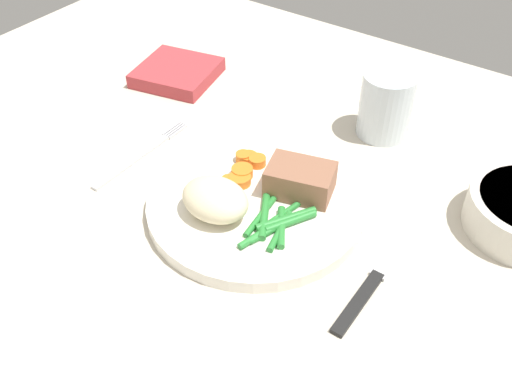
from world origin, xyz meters
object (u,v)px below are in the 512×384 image
at_px(dinner_plate, 256,204).
at_px(meat_portion, 300,180).
at_px(water_glass, 385,109).
at_px(fork, 141,155).
at_px(napkin, 177,73).
at_px(knife, 381,270).

distance_m(dinner_plate, meat_portion, 0.06).
bearing_deg(water_glass, fork, -135.64).
relative_size(water_glass, napkin, 0.79).
xyz_separation_m(dinner_plate, water_glass, (0.05, 0.22, 0.03)).
bearing_deg(dinner_plate, knife, -1.02).
distance_m(meat_portion, knife, 0.14).
height_order(water_glass, napkin, water_glass).
distance_m(water_glass, napkin, 0.32).
bearing_deg(meat_portion, dinner_plate, -130.60).
bearing_deg(water_glass, meat_portion, -95.50).
bearing_deg(knife, fork, 178.88).
bearing_deg(water_glass, dinner_plate, -103.02).
bearing_deg(dinner_plate, water_glass, 76.98).
height_order(fork, water_glass, water_glass).
height_order(dinner_plate, water_glass, water_glass).
height_order(knife, water_glass, water_glass).
xyz_separation_m(fork, knife, (0.34, -0.00, -0.00)).
height_order(meat_portion, water_glass, water_glass).
relative_size(knife, napkin, 1.84).
distance_m(fork, water_glass, 0.32).
bearing_deg(fork, napkin, 120.57).
distance_m(meat_portion, fork, 0.22).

